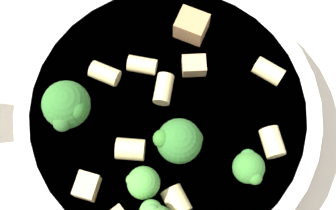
{
  "coord_description": "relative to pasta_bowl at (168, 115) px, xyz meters",
  "views": [
    {
      "loc": [
        0.12,
        -0.03,
        0.42
      ],
      "look_at": [
        0.0,
        0.0,
        0.05
      ],
      "focal_mm": 50.0,
      "sensor_mm": 36.0,
      "label": 1
    }
  ],
  "objects": [
    {
      "name": "ground_plane",
      "position": [
        0.0,
        0.0,
        -0.02
      ],
      "size": [
        2.0,
        2.0,
        0.0
      ],
      "primitive_type": "plane",
      "color": "#BCB29E"
    },
    {
      "name": "pasta_bowl",
      "position": [
        0.0,
        0.0,
        0.0
      ],
      "size": [
        0.26,
        0.26,
        0.04
      ],
      "color": "silver",
      "rests_on": "ground_plane"
    },
    {
      "name": "broccoli_floret_0",
      "position": [
        -0.01,
        -0.08,
        0.04
      ],
      "size": [
        0.04,
        0.04,
        0.04
      ],
      "color": "#93B766",
      "rests_on": "pasta_bowl"
    },
    {
      "name": "broccoli_floret_1",
      "position": [
        0.04,
        0.0,
        0.04
      ],
      "size": [
        0.04,
        0.04,
        0.04
      ],
      "color": "#9EC175",
      "rests_on": "pasta_bowl"
    },
    {
      "name": "broccoli_floret_3",
      "position": [
        0.06,
        -0.03,
        0.04
      ],
      "size": [
        0.03,
        0.03,
        0.04
      ],
      "color": "#9EC175",
      "rests_on": "pasta_bowl"
    },
    {
      "name": "broccoli_floret_4",
      "position": [
        0.07,
        0.05,
        0.04
      ],
      "size": [
        0.03,
        0.02,
        0.04
      ],
      "color": "#84AD60",
      "rests_on": "pasta_bowl"
    },
    {
      "name": "rigatoni_0",
      "position": [
        0.05,
        0.07,
        0.03
      ],
      "size": [
        0.02,
        0.02,
        0.02
      ],
      "primitive_type": "cylinder",
      "rotation": [
        1.57,
        0.0,
        1.55
      ],
      "color": "#E0C67F",
      "rests_on": "pasta_bowl"
    },
    {
      "name": "rigatoni_1",
      "position": [
        0.03,
        -0.04,
        0.03
      ],
      "size": [
        0.02,
        0.03,
        0.02
      ],
      "primitive_type": "cylinder",
      "rotation": [
        1.57,
        0.0,
        2.82
      ],
      "color": "#E0C67F",
      "rests_on": "pasta_bowl"
    },
    {
      "name": "rigatoni_2",
      "position": [
        -0.02,
        0.0,
        0.02
      ],
      "size": [
        0.03,
        0.02,
        0.01
      ],
      "primitive_type": "cylinder",
      "rotation": [
        1.57,
        0.0,
        1.16
      ],
      "color": "#E0C67F",
      "rests_on": "pasta_bowl"
    },
    {
      "name": "rigatoni_3",
      "position": [
        0.08,
        -0.01,
        0.03
      ],
      "size": [
        0.02,
        0.02,
        0.02
      ],
      "primitive_type": "cylinder",
      "rotation": [
        1.57,
        0.0,
        1.81
      ],
      "color": "#E0C67F",
      "rests_on": "pasta_bowl"
    },
    {
      "name": "rigatoni_4",
      "position": [
        -0.01,
        0.09,
        0.02
      ],
      "size": [
        0.03,
        0.03,
        0.02
      ],
      "primitive_type": "cylinder",
      "rotation": [
        1.57,
        0.0,
        2.32
      ],
      "color": "#E0C67F",
      "rests_on": "pasta_bowl"
    },
    {
      "name": "rigatoni_5",
      "position": [
        -0.04,
        -0.01,
        0.02
      ],
      "size": [
        0.02,
        0.03,
        0.01
      ],
      "primitive_type": "cylinder",
      "rotation": [
        1.57,
        0.0,
        2.71
      ],
      "color": "#E0C67F",
      "rests_on": "pasta_bowl"
    },
    {
      "name": "rigatoni_6",
      "position": [
        -0.04,
        -0.05,
        0.02
      ],
      "size": [
        0.03,
        0.03,
        0.01
      ],
      "primitive_type": "cylinder",
      "rotation": [
        1.57,
        0.0,
        2.49
      ],
      "color": "#E0C67F",
      "rests_on": "pasta_bowl"
    },
    {
      "name": "chicken_chunk_0",
      "position": [
        0.05,
        -0.08,
        0.03
      ],
      "size": [
        0.03,
        0.02,
        0.02
      ],
      "primitive_type": "cube",
      "rotation": [
        0.0,
        0.0,
        2.62
      ],
      "color": "tan",
      "rests_on": "pasta_bowl"
    },
    {
      "name": "chicken_chunk_1",
      "position": [
        -0.03,
        0.03,
        0.02
      ],
      "size": [
        0.02,
        0.02,
        0.01
      ],
      "primitive_type": "cube",
      "rotation": [
        0.0,
        0.0,
        1.38
      ],
      "color": "tan",
      "rests_on": "pasta_bowl"
    },
    {
      "name": "chicken_chunk_3",
      "position": [
        -0.07,
        0.04,
        0.03
      ],
      "size": [
        0.03,
        0.03,
        0.02
      ],
      "primitive_type": "cube",
      "rotation": [
        0.0,
        0.0,
        0.92
      ],
      "color": "#A87A4C",
      "rests_on": "pasta_bowl"
    }
  ]
}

